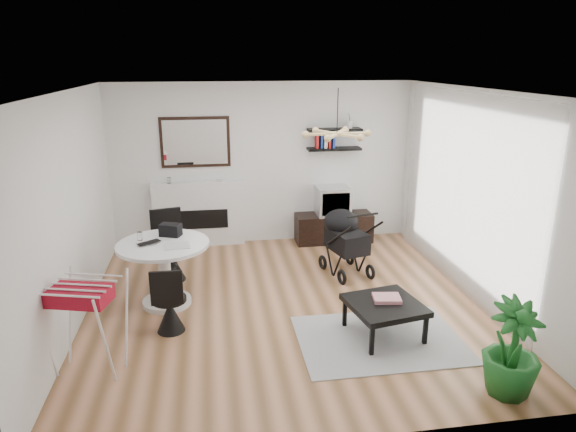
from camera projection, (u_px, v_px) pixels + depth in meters
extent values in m
plane|color=brown|center=(285.00, 305.00, 6.63)|extent=(5.00, 5.00, 0.00)
plane|color=white|center=(285.00, 90.00, 5.84)|extent=(5.00, 5.00, 0.00)
plane|color=white|center=(263.00, 164.00, 8.59)|extent=(5.00, 0.00, 5.00)
plane|color=white|center=(69.00, 214.00, 5.87)|extent=(0.00, 5.00, 5.00)
plane|color=white|center=(477.00, 196.00, 6.60)|extent=(0.00, 5.00, 5.00)
cube|color=white|center=(462.00, 193.00, 6.78)|extent=(0.04, 3.60, 2.60)
cube|color=white|center=(199.00, 214.00, 8.59)|extent=(1.50, 0.15, 1.10)
cube|color=black|center=(199.00, 219.00, 8.56)|extent=(0.95, 0.06, 0.32)
cube|color=black|center=(195.00, 142.00, 8.30)|extent=(1.12, 0.03, 0.82)
cube|color=white|center=(195.00, 142.00, 8.28)|extent=(1.02, 0.01, 0.72)
cube|color=black|center=(334.00, 149.00, 8.57)|extent=(0.90, 0.25, 0.04)
cube|color=black|center=(335.00, 130.00, 8.48)|extent=(0.90, 0.25, 0.04)
cube|color=black|center=(334.00, 228.00, 8.87)|extent=(1.31, 0.46, 0.49)
cube|color=silver|center=(333.00, 201.00, 8.72)|extent=(0.55, 0.48, 0.48)
cube|color=black|center=(336.00, 204.00, 8.50)|extent=(0.47, 0.01, 0.38)
cylinder|color=white|center=(167.00, 302.00, 6.65)|extent=(0.62, 0.62, 0.07)
cylinder|color=white|center=(165.00, 273.00, 6.53)|extent=(0.15, 0.15, 0.73)
cylinder|color=white|center=(163.00, 245.00, 6.42)|extent=(1.15, 1.15, 0.04)
imported|color=black|center=(151.00, 244.00, 6.35)|extent=(0.35, 0.32, 0.02)
cube|color=black|center=(171.00, 230.00, 6.65)|extent=(0.31, 0.25, 0.16)
cube|color=silver|center=(177.00, 246.00, 6.30)|extent=(0.33, 0.28, 0.01)
cylinder|color=white|center=(140.00, 236.00, 6.49)|extent=(0.07, 0.07, 0.11)
cylinder|color=black|center=(170.00, 248.00, 7.24)|extent=(0.48, 0.48, 0.05)
cone|color=black|center=(171.00, 265.00, 7.31)|extent=(0.39, 0.39, 0.46)
cube|color=black|center=(166.00, 225.00, 7.35)|extent=(0.43, 0.14, 0.49)
cylinder|color=black|center=(169.00, 299.00, 5.89)|extent=(0.39, 0.39, 0.04)
cone|color=black|center=(170.00, 316.00, 5.95)|extent=(0.32, 0.32, 0.38)
cube|color=black|center=(166.00, 288.00, 5.65)|extent=(0.36, 0.04, 0.40)
cube|color=maroon|center=(82.00, 293.00, 4.97)|extent=(0.64, 0.47, 0.15)
cube|color=black|center=(347.00, 241.00, 7.46)|extent=(0.57, 0.72, 0.30)
ellipsoid|color=black|center=(341.00, 222.00, 7.56)|extent=(0.51, 0.51, 0.36)
cylinder|color=black|center=(363.00, 215.00, 6.96)|extent=(0.46, 0.15, 0.03)
torus|color=black|center=(323.00, 262.00, 7.75)|extent=(0.11, 0.23, 0.22)
torus|color=black|center=(350.00, 258.00, 7.93)|extent=(0.11, 0.23, 0.22)
torus|color=black|center=(342.00, 277.00, 7.23)|extent=(0.11, 0.23, 0.22)
torus|color=black|center=(370.00, 272.00, 7.41)|extent=(0.11, 0.23, 0.22)
cube|color=gray|center=(380.00, 339.00, 5.80)|extent=(1.84, 1.33, 0.01)
cube|color=black|center=(385.00, 305.00, 5.80)|extent=(0.91, 0.91, 0.07)
cube|color=black|center=(372.00, 341.00, 5.45)|extent=(0.04, 0.04, 0.33)
cube|color=black|center=(425.00, 330.00, 5.66)|extent=(0.04, 0.04, 0.33)
cube|color=black|center=(345.00, 313.00, 6.05)|extent=(0.04, 0.04, 0.33)
cube|color=black|center=(394.00, 304.00, 6.26)|extent=(0.04, 0.04, 0.33)
cube|color=#D6354B|center=(387.00, 298.00, 5.84)|extent=(0.34, 0.29, 0.04)
imported|color=#1B5F20|center=(512.00, 349.00, 4.76)|extent=(0.62, 0.62, 0.94)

